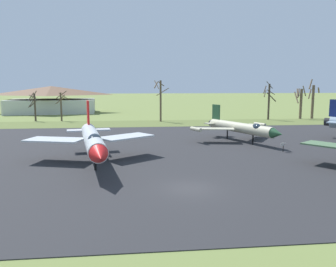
{
  "coord_description": "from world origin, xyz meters",
  "views": [
    {
      "loc": [
        -4.32,
        -24.63,
        7.85
      ],
      "look_at": [
        0.23,
        17.49,
        1.78
      ],
      "focal_mm": 36.2,
      "sensor_mm": 36.0,
      "label": 1
    }
  ],
  "objects": [
    {
      "name": "grass_verge_strip",
      "position": [
        0.0,
        44.46,
        0.03
      ],
      "size": [
        150.23,
        12.0,
        0.06
      ],
      "primitive_type": "cube",
      "color": "#5A6732",
      "rests_on": "ground"
    },
    {
      "name": "jet_fighter_front_left",
      "position": [
        10.69,
        20.44,
        2.05
      ],
      "size": [
        12.13,
        13.64,
        4.93
      ],
      "color": "#B7B293",
      "rests_on": "ground"
    },
    {
      "name": "visitor_building",
      "position": [
        -26.71,
        74.43,
        3.76
      ],
      "size": [
        25.74,
        16.23,
        7.59
      ],
      "color": "beige",
      "rests_on": "ground"
    },
    {
      "name": "bare_tree_left_of_center",
      "position": [
        -19.65,
        51.82,
        3.63
      ],
      "size": [
        3.33,
        3.35,
        6.65
      ],
      "color": "brown",
      "rests_on": "ground"
    },
    {
      "name": "asphalt_apron",
      "position": [
        0.0,
        14.42,
        0.03
      ],
      "size": [
        90.23,
        48.08,
        0.05
      ],
      "primitive_type": "cube",
      "color": "#28282B",
      "rests_on": "ground"
    },
    {
      "name": "bare_tree_far_right",
      "position": [
        34.69,
        50.38,
        4.05
      ],
      "size": [
        2.46,
        2.5,
        7.73
      ],
      "color": "brown",
      "rests_on": "ground"
    },
    {
      "name": "bare_tree_right_of_center",
      "position": [
        26.57,
        49.25,
        4.54
      ],
      "size": [
        2.77,
        2.8,
        8.71
      ],
      "color": "#42382D",
      "rests_on": "ground"
    },
    {
      "name": "bare_tree_backdrop_extra",
      "position": [
        37.86,
        50.62,
        4.5
      ],
      "size": [
        2.99,
        2.97,
        9.25
      ],
      "color": "brown",
      "rests_on": "ground"
    },
    {
      "name": "ground_plane",
      "position": [
        0.0,
        0.0,
        0.0
      ],
      "size": [
        600.0,
        600.0,
        0.0
      ],
      "primitive_type": "plane",
      "color": "olive"
    },
    {
      "name": "bare_tree_far_left",
      "position": [
        -25.48,
        52.19,
        3.48
      ],
      "size": [
        2.15,
        2.43,
        6.63
      ],
      "color": "#42382D",
      "rests_on": "ground"
    },
    {
      "name": "info_placard_front_left",
      "position": [
        13.36,
        12.84,
        0.73
      ],
      "size": [
        0.58,
        0.25,
        1.15
      ],
      "color": "black",
      "rests_on": "ground"
    },
    {
      "name": "bare_tree_center",
      "position": [
        1.84,
        47.9,
        4.95
      ],
      "size": [
        3.36,
        3.24,
        8.87
      ],
      "color": "brown",
      "rests_on": "ground"
    },
    {
      "name": "jet_fighter_front_right",
      "position": [
        -8.24,
        9.32,
        2.47
      ],
      "size": [
        13.58,
        17.5,
        6.02
      ],
      "color": "silver",
      "rests_on": "ground"
    }
  ]
}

